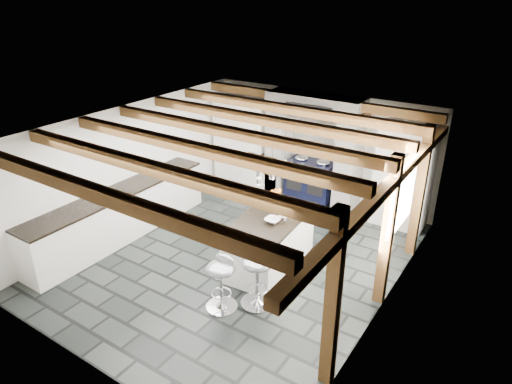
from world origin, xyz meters
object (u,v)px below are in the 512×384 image
Objects in this scene: range_cooker at (311,181)px; bar_stool_far at (221,277)px; kitchen_island at (270,241)px; bar_stool_near at (257,271)px.

range_cooker is 3.95m from bar_stool_far.
bar_stool_far is at bearing -93.38° from kitchen_island.
kitchen_island is 1.06m from bar_stool_near.
bar_stool_near is at bearing -72.10° from kitchen_island.
bar_stool_near is 0.52m from bar_stool_far.
bar_stool_near is 1.07× the size of bar_stool_far.
kitchen_island is at bearing -77.58° from range_cooker.
bar_stool_near is (0.40, -0.98, 0.12)m from kitchen_island.
kitchen_island reaches higher than range_cooker.
kitchen_island is 1.33m from bar_stool_far.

